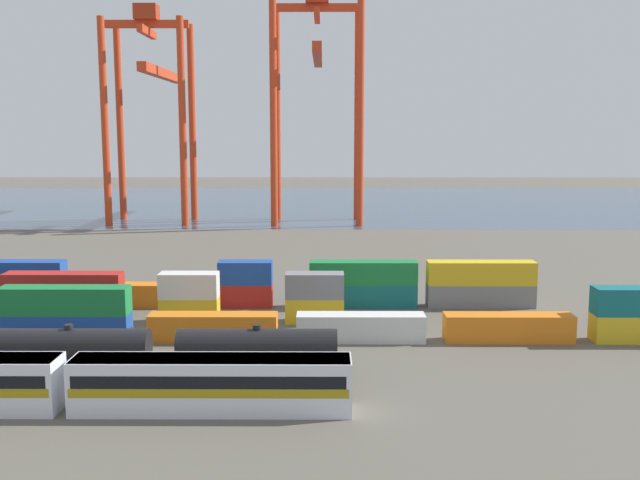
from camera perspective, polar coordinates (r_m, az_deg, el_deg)
The scene contains 25 objects.
ground_plane at distance 111.38m, azimuth -8.17°, elevation -1.77°, with size 420.00×420.00×0.00m, color #5B564C.
harbour_water at distance 202.89m, azimuth -4.34°, elevation 2.88°, with size 400.00×110.00×0.01m, color #384C60.
passenger_train at distance 55.29m, azimuth -19.27°, elevation -10.43°, with size 40.31×3.14×3.90m.
shipping_container_3 at distance 73.45m, azimuth -19.26°, elevation -6.45°, with size 12.10×2.44×2.60m, color #1C4299.
shipping_container_4 at distance 72.85m, azimuth -19.36°, elevation -4.48°, with size 12.10×2.44×2.60m, color #197538.
shipping_container_5 at distance 70.06m, azimuth -8.36°, elevation -6.78°, with size 12.10×2.44×2.60m, color orange.
shipping_container_6 at distance 69.36m, azimuth 3.20°, elevation -6.85°, with size 12.10×2.44×2.60m, color silver.
shipping_container_7 at distance 71.44m, azimuth 14.53°, elevation -6.66°, with size 12.10×2.44×2.60m, color orange.
shipping_container_14 at distance 80.59m, azimuth -19.35°, elevation -5.16°, with size 12.10×2.44×2.60m, color #146066.
shipping_container_15 at distance 80.04m, azimuth -19.44°, elevation -3.34°, with size 12.10×2.44×2.60m, color #AD211C.
shipping_container_16 at distance 77.21m, azimuth -10.17°, elevation -5.39°, with size 6.04×2.44×2.60m, color gold.
shipping_container_17 at distance 76.64m, azimuth -10.22°, elevation -3.50°, with size 6.04×2.44×2.60m, color silver.
shipping_container_18 at distance 75.95m, azimuth -0.42°, elevation -5.49°, with size 6.04×2.44×2.60m, color gold.
shipping_container_19 at distance 75.36m, azimuth -0.42°, elevation -3.57°, with size 6.04×2.44×2.60m, color slate.
shipping_container_22 at distance 89.91m, azimuth -22.96°, elevation -3.97°, with size 12.10×2.44×2.60m, color orange.
shipping_container_23 at distance 89.42m, azimuth -23.05°, elevation -2.34°, with size 12.10×2.44×2.60m, color #1C4299.
shipping_container_24 at distance 85.56m, azimuth -14.73°, elevation -4.18°, with size 12.10×2.44×2.60m, color orange.
shipping_container_25 at distance 83.12m, azimuth -5.83°, elevation -4.31°, with size 6.04×2.44×2.60m, color #AD211C.
shipping_container_26 at distance 82.59m, azimuth -5.85°, elevation -2.55°, with size 6.04×2.44×2.60m, color #1C4299.
shipping_container_27 at distance 82.77m, azimuth 3.38°, elevation -4.33°, with size 12.10×2.44×2.60m, color #146066.
shipping_container_28 at distance 82.23m, azimuth 3.40°, elevation -2.57°, with size 12.10×2.44×2.60m, color #197538.
shipping_container_29 at distance 84.53m, azimuth 12.44°, elevation -4.25°, with size 12.10×2.44×2.60m, color slate.
shipping_container_30 at distance 84.00m, azimuth 12.49°, elevation -2.52°, with size 12.10×2.44×2.60m, color gold.
gantry_crane_west at distance 165.77m, azimuth -12.97°, elevation 11.17°, with size 17.72×39.76×46.13m.
gantry_crane_central at distance 161.47m, azimuth -0.22°, elevation 12.27°, with size 19.52×39.81×49.44m.
Camera 1 is at (16.39, -68.41, 19.59)m, focal length 40.88 mm.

